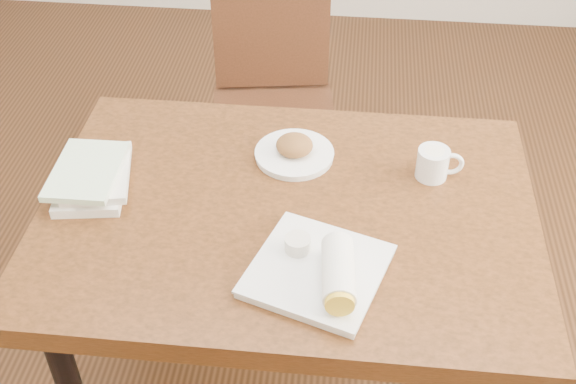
# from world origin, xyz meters

# --- Properties ---
(table) EXTENTS (1.19, 0.85, 0.75)m
(table) POSITION_xyz_m (0.00, 0.00, 0.67)
(table) COLOR brown
(table) RESTS_ON ground
(chair_far) EXTENTS (0.48, 0.48, 0.95)m
(chair_far) POSITION_xyz_m (-0.14, 0.84, 0.55)
(chair_far) COLOR #482414
(chair_far) RESTS_ON ground
(plate_scone) EXTENTS (0.21, 0.21, 0.07)m
(plate_scone) POSITION_xyz_m (-0.00, 0.20, 0.77)
(plate_scone) COLOR white
(plate_scone) RESTS_ON table
(coffee_mug) EXTENTS (0.12, 0.08, 0.08)m
(coffee_mug) POSITION_xyz_m (0.35, 0.16, 0.79)
(coffee_mug) COLOR white
(coffee_mug) RESTS_ON table
(plate_burrito) EXTENTS (0.34, 0.34, 0.09)m
(plate_burrito) POSITION_xyz_m (0.10, -0.22, 0.78)
(plate_burrito) COLOR white
(plate_burrito) RESTS_ON table
(book_stack) EXTENTS (0.21, 0.26, 0.06)m
(book_stack) POSITION_xyz_m (-0.49, 0.03, 0.78)
(book_stack) COLOR white
(book_stack) RESTS_ON table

